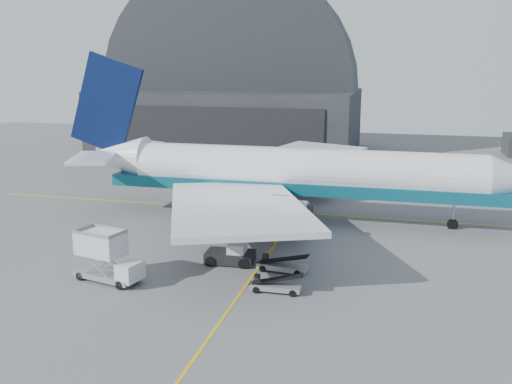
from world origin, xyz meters
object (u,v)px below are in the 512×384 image
(catering_truck, at_px, (106,257))
(belt_loader_b, at_px, (282,266))
(belt_loader_a, at_px, (275,286))
(pushback_tug, at_px, (232,255))
(airliner, at_px, (286,173))

(catering_truck, height_order, belt_loader_b, catering_truck)
(belt_loader_a, bearing_deg, catering_truck, -176.10)
(pushback_tug, bearing_deg, belt_loader_b, -14.12)
(catering_truck, height_order, pushback_tug, catering_truck)
(catering_truck, relative_size, belt_loader_a, 1.47)
(airliner, distance_m, belt_loader_b, 17.95)
(belt_loader_a, distance_m, belt_loader_b, 4.43)
(catering_truck, distance_m, belt_loader_a, 14.06)
(belt_loader_a, bearing_deg, belt_loader_b, 94.07)
(pushback_tug, distance_m, belt_loader_a, 7.45)
(pushback_tug, height_order, belt_loader_b, pushback_tug)
(airliner, bearing_deg, pushback_tug, -95.90)
(airliner, relative_size, catering_truck, 8.67)
(airliner, height_order, belt_loader_b, airliner)
(airliner, xyz_separation_m, belt_loader_b, (3.13, -17.02, -4.76))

